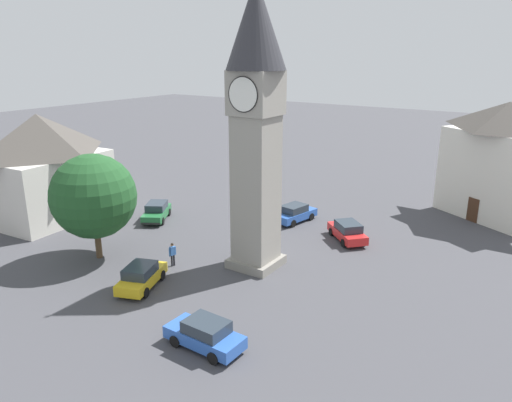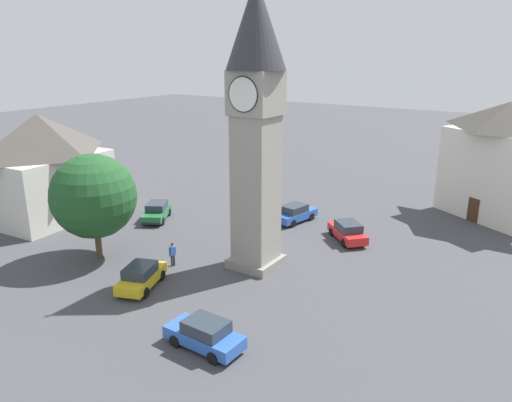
# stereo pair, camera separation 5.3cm
# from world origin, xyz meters

# --- Properties ---
(ground_plane) EXTENTS (200.00, 200.00, 0.00)m
(ground_plane) POSITION_xyz_m (0.00, 0.00, 0.00)
(ground_plane) COLOR #424247
(clock_tower) EXTENTS (3.76, 3.76, 18.69)m
(clock_tower) POSITION_xyz_m (0.00, 0.00, 10.89)
(clock_tower) COLOR gray
(clock_tower) RESTS_ON ground
(car_blue_kerb) EXTENTS (3.02, 4.46, 1.53)m
(car_blue_kerb) POSITION_xyz_m (-4.16, -6.68, 0.76)
(car_blue_kerb) COLOR gold
(car_blue_kerb) RESTS_ON ground
(car_silver_kerb) EXTENTS (4.17, 1.89, 1.53)m
(car_silver_kerb) POSITION_xyz_m (3.30, -9.57, 0.76)
(car_silver_kerb) COLOR #2D5BB7
(car_silver_kerb) RESTS_ON ground
(car_red_corner) EXTENTS (2.44, 4.37, 1.53)m
(car_red_corner) POSITION_xyz_m (-2.21, 9.42, 0.76)
(car_red_corner) COLOR #2D5BB7
(car_red_corner) RESTS_ON ground
(car_white_side) EXTENTS (4.17, 4.04, 1.53)m
(car_white_side) POSITION_xyz_m (3.37, 7.82, 0.76)
(car_white_side) COLOR red
(car_white_side) RESTS_ON ground
(car_black_far) EXTENTS (3.53, 4.42, 1.53)m
(car_black_far) POSITION_xyz_m (-12.55, 3.15, 0.76)
(car_black_far) COLOR #236B38
(car_black_far) RESTS_ON ground
(pedestrian) EXTENTS (0.30, 0.55, 1.69)m
(pedestrian) POSITION_xyz_m (-4.74, -3.23, 1.01)
(pedestrian) COLOR black
(pedestrian) RESTS_ON ground
(tree) EXTENTS (5.92, 5.92, 7.54)m
(tree) POSITION_xyz_m (-10.15, -5.07, 4.57)
(tree) COLOR brown
(tree) RESTS_ON ground
(building_shop_left) EXTENTS (8.83, 10.47, 9.15)m
(building_shop_left) POSITION_xyz_m (-21.17, -1.65, 4.68)
(building_shop_left) COLOR beige
(building_shop_left) RESTS_ON ground
(building_terrace_right) EXTENTS (11.12, 9.79, 10.16)m
(building_terrace_right) POSITION_xyz_m (11.99, 20.33, 5.17)
(building_terrace_right) COLOR silver
(building_terrace_right) RESTS_ON ground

